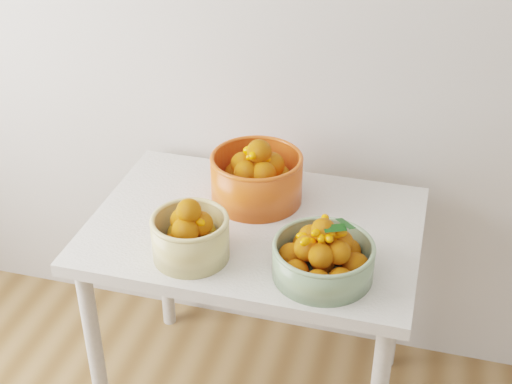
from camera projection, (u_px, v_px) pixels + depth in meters
The scene contains 4 objects.
table at pixel (255, 249), 2.22m from camera, with size 1.00×0.70×0.75m.
bowl_cream at pixel (190, 235), 2.00m from camera, with size 0.24×0.24×0.19m.
bowl_green at pixel (323, 256), 1.93m from camera, with size 0.31×0.31×0.18m.
bowl_orange at pixel (256, 177), 2.25m from camera, with size 0.36×0.36×0.21m.
Camera 1 is at (0.20, -0.13, 1.98)m, focal length 50.00 mm.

